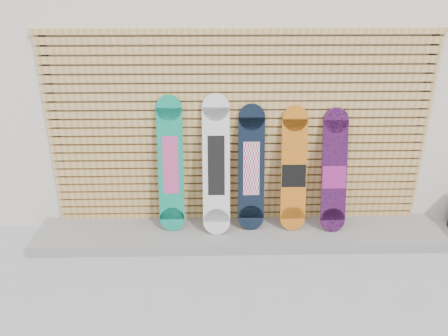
{
  "coord_description": "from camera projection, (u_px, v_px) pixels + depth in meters",
  "views": [
    {
      "loc": [
        -0.41,
        -3.64,
        2.71
      ],
      "look_at": [
        -0.32,
        0.75,
        0.85
      ],
      "focal_mm": 35.0,
      "sensor_mm": 36.0,
      "label": 1
    }
  ],
  "objects": [
    {
      "name": "snowboard_2",
      "position": [
        251.0,
        169.0,
        4.82
      ],
      "size": [
        0.29,
        0.3,
        1.41
      ],
      "color": "black",
      "rests_on": "concrete_step"
    },
    {
      "name": "snowboard_3",
      "position": [
        294.0,
        170.0,
        4.83
      ],
      "size": [
        0.28,
        0.32,
        1.38
      ],
      "color": "#BC6314",
      "rests_on": "concrete_step"
    },
    {
      "name": "ground",
      "position": [
        258.0,
        274.0,
        4.41
      ],
      "size": [
        80.0,
        80.0,
        0.0
      ],
      "primitive_type": "plane",
      "color": "#9A9A9C",
      "rests_on": "ground"
    },
    {
      "name": "slat_wall",
      "position": [
        239.0,
        130.0,
        4.83
      ],
      "size": [
        4.26,
        0.08,
        2.29
      ],
      "color": "tan",
      "rests_on": "ground"
    },
    {
      "name": "snowboard_4",
      "position": [
        334.0,
        172.0,
        4.83
      ],
      "size": [
        0.28,
        0.36,
        1.36
      ],
      "color": "black",
      "rests_on": "concrete_step"
    },
    {
      "name": "snowboard_0",
      "position": [
        171.0,
        165.0,
        4.79
      ],
      "size": [
        0.28,
        0.3,
        1.51
      ],
      "color": "#0D8567",
      "rests_on": "concrete_step"
    },
    {
      "name": "building",
      "position": [
        272.0,
        45.0,
        6.94
      ],
      "size": [
        12.0,
        5.0,
        3.6
      ],
      "primitive_type": "cube",
      "color": "beige",
      "rests_on": "ground"
    },
    {
      "name": "concrete_step",
      "position": [
        239.0,
        233.0,
        5.01
      ],
      "size": [
        4.6,
        0.7,
        0.12
      ],
      "primitive_type": "cube",
      "color": "gray",
      "rests_on": "ground"
    },
    {
      "name": "snowboard_1",
      "position": [
        216.0,
        166.0,
        4.75
      ],
      "size": [
        0.3,
        0.39,
        1.52
      ],
      "color": "silver",
      "rests_on": "concrete_step"
    }
  ]
}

